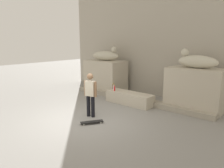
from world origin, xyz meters
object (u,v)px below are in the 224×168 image
skateboard (92,122)px  bottle_red (114,89)px  statue_reclining_left (106,55)px  statue_reclining_right (197,61)px  bottle_clear (114,88)px  bottle_brown (113,87)px  skater (90,93)px

skateboard → bottle_red: (-1.15, 2.57, 0.58)m
statue_reclining_left → statue_reclining_right: same height
bottle_clear → bottle_brown: size_ratio=0.96×
statue_reclining_left → bottle_brown: size_ratio=5.57×
bottle_red → bottle_brown: bearing=140.7°
statue_reclining_right → skateboard: statue_reclining_right is taller
bottle_clear → bottle_red: size_ratio=1.05×
statue_reclining_right → skater: statue_reclining_right is taller
bottle_red → bottle_brown: (-0.29, 0.24, 0.01)m
bottle_clear → bottle_brown: bearing=138.3°
skater → bottle_clear: 2.35m
statue_reclining_right → bottle_brown: (-3.50, -1.12, -1.38)m
statue_reclining_left → statue_reclining_right: size_ratio=1.05×
statue_reclining_right → bottle_red: size_ratio=5.83×
bottle_red → statue_reclining_left: bearing=142.8°
skateboard → bottle_clear: bearing=57.7°
skateboard → statue_reclining_left: bearing=68.7°
statue_reclining_left → skateboard: size_ratio=2.15×
skater → statue_reclining_right: bearing=38.8°
skater → bottle_clear: bearing=94.6°
bottle_brown → skater: bearing=-69.3°
statue_reclining_left → bottle_red: bearing=-50.5°
bottle_red → bottle_brown: size_ratio=0.91×
statue_reclining_right → bottle_clear: (-3.36, -1.24, -1.38)m
statue_reclining_right → statue_reclining_left: bearing=0.8°
statue_reclining_right → skater: (-2.62, -3.45, -1.11)m
skateboard → statue_reclining_right: bearing=4.1°
statue_reclining_left → bottle_brown: statue_reclining_left is taller
bottle_clear → bottle_red: bearing=-36.9°
statue_reclining_right → bottle_red: statue_reclining_right is taller
skateboard → bottle_clear: size_ratio=2.70×
bottle_clear → skater: bearing=-71.4°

